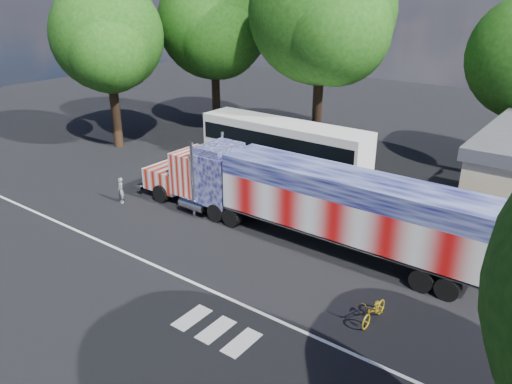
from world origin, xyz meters
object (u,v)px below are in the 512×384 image
Objects in this scene: tree_w_a at (108,36)px; tree_n_mid at (324,11)px; woman at (121,190)px; bicycle at (374,311)px; coach_bus at (283,147)px; tree_nw_a at (215,23)px; semi_truck at (301,198)px.

tree_n_mid is at bearing 27.66° from tree_w_a.
woman is 0.10× the size of tree_n_mid.
coach_bus is at bearing 137.78° from bicycle.
tree_nw_a is (-6.17, 15.68, 8.16)m from woman.
tree_w_a is (-13.57, -2.79, 6.52)m from coach_bus.
woman is at bearing -108.36° from tree_n_mid.
semi_truck is 22.44m from tree_nw_a.
tree_n_mid is (13.64, 7.15, 1.84)m from tree_w_a.
woman is 0.11× the size of tree_nw_a.
bicycle is 0.14× the size of tree_w_a.
bicycle is (5.81, -4.14, -1.67)m from semi_truck.
tree_w_a is at bearing 161.46° from woman.
semi_truck is at bearing -63.26° from tree_n_mid.
semi_truck is 1.29× the size of tree_n_mid.
woman is at bearing -38.44° from tree_w_a.
coach_bus is at bearing 11.60° from tree_w_a.
tree_n_mid is (-5.93, 11.78, 8.02)m from semi_truck.
coach_bus is 0.96× the size of tree_w_a.
tree_nw_a is (2.75, 8.59, 0.59)m from tree_w_a.
tree_nw_a is at bearing 172.44° from tree_n_mid.
tree_w_a reaches higher than woman.
coach_bus is at bearing -90.96° from tree_n_mid.
tree_nw_a is at bearing 141.84° from semi_truck.
semi_truck is 15.43m from tree_n_mid.
coach_bus is at bearing 84.68° from woman.
semi_truck is 21.04m from tree_w_a.
tree_n_mid reaches higher than coach_bus.
bicycle is at bearing -35.47° from semi_truck.
semi_truck is 10.91× the size of bicycle.
tree_w_a is (-8.92, 7.08, 7.57)m from woman.
tree_w_a reaches higher than coach_bus.
coach_bus is 0.88× the size of tree_nw_a.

